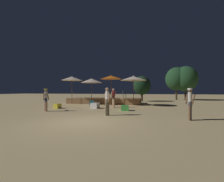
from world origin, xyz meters
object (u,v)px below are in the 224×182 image
object	(u,v)px
patio_umbrella_2	(72,79)
patio_umbrella_3	(111,77)
cube_seat_2	(95,106)
background_tree_2	(142,85)
person_0	(113,97)
person_2	(190,102)
bistro_chair_0	(107,93)
background_tree_1	(185,79)
patio_umbrella_1	(92,81)
person_3	(46,99)
background_tree_0	(176,79)
bistro_chair_1	(124,93)
cube_seat_0	(92,103)
person_1	(107,100)
cube_seat_3	(57,106)
frisbee_disc	(67,111)
cube_seat_1	(125,108)
patio_umbrella_0	(133,78)

from	to	relation	value
patio_umbrella_2	patio_umbrella_3	bearing A→B (deg)	-1.82
cube_seat_2	background_tree_2	world-z (taller)	background_tree_2
person_0	person_2	size ratio (longest dim) A/B	1.04
bistro_chair_0	background_tree_2	size ratio (longest dim) A/B	0.25
cube_seat_2	background_tree_2	size ratio (longest dim) A/B	0.19
patio_umbrella_2	background_tree_1	xyz separation A→B (m)	(14.40, 10.73, 0.53)
patio_umbrella_1	person_2	size ratio (longest dim) A/B	1.77
person_3	background_tree_0	distance (m)	20.82
person_3	bistro_chair_1	distance (m)	8.71
cube_seat_0	person_1	xyz separation A→B (m)	(3.32, -6.12, 0.72)
cube_seat_3	bistro_chair_0	size ratio (longest dim) A/B	0.63
bistro_chair_0	background_tree_0	bearing A→B (deg)	175.94
patio_umbrella_2	frisbee_disc	world-z (taller)	patio_umbrella_2
patio_umbrella_2	person_3	bearing A→B (deg)	-80.47
cube_seat_1	cube_seat_3	world-z (taller)	cube_seat_1
patio_umbrella_2	patio_umbrella_0	bearing A→B (deg)	-1.35
person_1	patio_umbrella_1	bearing A→B (deg)	-114.11
patio_umbrella_0	cube_seat_0	size ratio (longest dim) A/B	4.86
patio_umbrella_1	patio_umbrella_2	distance (m)	2.32
person_3	bistro_chair_0	distance (m)	7.91
cube_seat_1	cube_seat_2	world-z (taller)	cube_seat_2
cube_seat_2	cube_seat_3	distance (m)	3.25
background_tree_2	person_2	bearing A→B (deg)	-78.24
cube_seat_3	frisbee_disc	bearing A→B (deg)	-37.66
cube_seat_3	person_2	bearing A→B (deg)	-17.84
patio_umbrella_0	background_tree_0	world-z (taller)	background_tree_0
patio_umbrella_1	frisbee_disc	bearing A→B (deg)	-89.68
patio_umbrella_2	cube_seat_2	size ratio (longest dim) A/B	4.54
person_1	bistro_chair_0	bearing A→B (deg)	-127.43
patio_umbrella_2	person_1	bearing A→B (deg)	-48.28
patio_umbrella_1	patio_umbrella_3	xyz separation A→B (m)	(2.30, -0.28, 0.30)
person_1	background_tree_2	size ratio (longest dim) A/B	0.47
cube_seat_2	patio_umbrella_1	bearing A→B (deg)	115.31
person_2	bistro_chair_0	world-z (taller)	person_2
bistro_chair_1	frisbee_disc	distance (m)	7.60
patio_umbrella_3	cube_seat_2	bearing A→B (deg)	-102.95
bistro_chair_1	frisbee_disc	xyz separation A→B (m)	(-3.36, -6.71, -1.24)
patio_umbrella_1	cube_seat_1	size ratio (longest dim) A/B	4.53
patio_umbrella_3	background_tree_1	xyz separation A→B (m)	(9.80, 10.88, 0.51)
patio_umbrella_0	cube_seat_2	xyz separation A→B (m)	(-3.04, -3.06, -2.55)
person_0	background_tree_1	bearing A→B (deg)	-84.08
cube_seat_0	patio_umbrella_3	bearing A→B (deg)	8.01
frisbee_disc	cube_seat_0	bearing A→B (deg)	87.63
cube_seat_3	patio_umbrella_2	bearing A→B (deg)	100.39
background_tree_1	frisbee_disc	bearing A→B (deg)	-127.12
cube_seat_2	bistro_chair_0	size ratio (longest dim) A/B	0.78
person_1	person_3	bearing A→B (deg)	-60.75
cube_seat_2	person_0	bearing A→B (deg)	34.52
background_tree_0	bistro_chair_0	bearing A→B (deg)	-134.99
cube_seat_0	person_0	size ratio (longest dim) A/B	0.37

